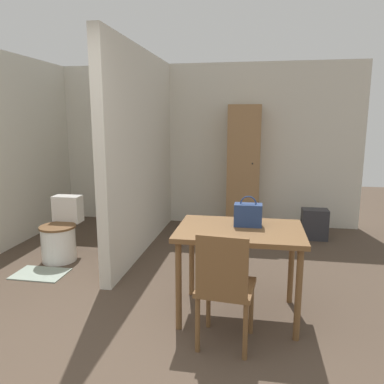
{
  "coord_description": "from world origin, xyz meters",
  "views": [
    {
      "loc": [
        1.03,
        -1.78,
        1.66
      ],
      "look_at": [
        0.44,
        1.65,
        0.98
      ],
      "focal_mm": 35.0,
      "sensor_mm": 36.0,
      "label": 1
    }
  ],
  "objects": [
    {
      "name": "toilet",
      "position": [
        -1.25,
        2.18,
        0.3
      ],
      "size": [
        0.42,
        0.57,
        0.74
      ],
      "color": "white",
      "rests_on": "ground_plane"
    },
    {
      "name": "dining_table",
      "position": [
        0.91,
        1.22,
        0.68
      ],
      "size": [
        1.04,
        0.73,
        0.77
      ],
      "color": "brown",
      "rests_on": "ground_plane"
    },
    {
      "name": "partition_wall",
      "position": [
        -0.4,
        2.78,
        1.25
      ],
      "size": [
        0.12,
        2.62,
        2.5
      ],
      "color": "beige",
      "rests_on": "ground_plane"
    },
    {
      "name": "wall_back",
      "position": [
        0.0,
        4.15,
        1.25
      ],
      "size": [
        5.2,
        0.12,
        2.5
      ],
      "color": "beige",
      "rests_on": "ground_plane"
    },
    {
      "name": "handbag",
      "position": [
        0.97,
        1.31,
        0.87
      ],
      "size": [
        0.23,
        0.13,
        0.26
      ],
      "color": "navy",
      "rests_on": "dining_table"
    },
    {
      "name": "space_heater",
      "position": [
        1.86,
        3.49,
        0.21
      ],
      "size": [
        0.36,
        0.24,
        0.43
      ],
      "color": "#2D2D33",
      "rests_on": "ground_plane"
    },
    {
      "name": "bath_mat",
      "position": [
        -1.25,
        1.7,
        0.01
      ],
      "size": [
        0.56,
        0.37,
        0.01
      ],
      "color": "#99A899",
      "rests_on": "ground_plane"
    },
    {
      "name": "wooden_chair",
      "position": [
        0.83,
        0.72,
        0.49
      ],
      "size": [
        0.44,
        0.44,
        0.89
      ],
      "rotation": [
        0.0,
        0.0,
        -0.1
      ],
      "color": "brown",
      "rests_on": "ground_plane"
    },
    {
      "name": "wooden_cabinet",
      "position": [
        0.84,
        3.88,
        0.93
      ],
      "size": [
        0.48,
        0.41,
        1.87
      ],
      "color": "#997047",
      "rests_on": "ground_plane"
    }
  ]
}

